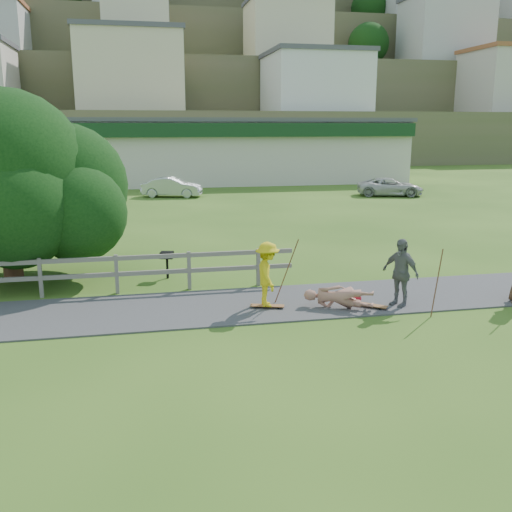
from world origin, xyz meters
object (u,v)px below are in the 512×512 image
object	(u,v)px
car_white	(390,187)
spectator_b	(400,273)
bbq	(167,265)
skater_fallen	(338,297)
car_silver	(172,187)
skater_rider	(267,278)
tree	(7,204)

from	to	relation	value
car_white	spectator_b	bearing A→B (deg)	171.95
car_white	bbq	size ratio (longest dim) A/B	5.10
skater_fallen	car_silver	xyz separation A→B (m)	(-2.73, 24.12, 0.31)
skater_rider	spectator_b	bearing A→B (deg)	-94.43
car_silver	spectator_b	bearing A→B (deg)	-154.39
bbq	car_white	bearing A→B (deg)	65.06
skater_rider	car_white	bearing A→B (deg)	-28.47
skater_rider	spectator_b	distance (m)	3.41
skater_fallen	car_white	bearing A→B (deg)	-0.56
car_silver	skater_rider	bearing A→B (deg)	-162.25
car_white	skater_rider	bearing A→B (deg)	164.48
spectator_b	car_white	world-z (taller)	spectator_b
spectator_b	bbq	world-z (taller)	spectator_b
spectator_b	car_white	size ratio (longest dim) A/B	0.42
bbq	spectator_b	bearing A→B (deg)	-19.03
skater_rider	spectator_b	world-z (taller)	spectator_b
spectator_b	tree	xyz separation A→B (m)	(-10.29, 4.85, 1.41)
skater_rider	tree	world-z (taller)	tree
car_white	tree	world-z (taller)	tree
car_silver	bbq	size ratio (longest dim) A/B	4.62
skater_fallen	tree	bearing A→B (deg)	88.11
car_silver	tree	world-z (taller)	tree
skater_rider	bbq	size ratio (longest dim) A/B	1.97
skater_rider	bbq	bearing A→B (deg)	36.35
bbq	car_silver	bearing A→B (deg)	102.00
tree	bbq	bearing A→B (deg)	-10.80
car_silver	bbq	world-z (taller)	car_silver
car_silver	skater_fallen	bearing A→B (deg)	-158.12
car_white	tree	size ratio (longest dim) A/B	0.54
spectator_b	car_white	xyz separation A→B (m)	(9.76, 21.90, -0.30)
skater_rider	car_silver	bearing A→B (deg)	5.34
skater_fallen	tree	xyz separation A→B (m)	(-8.67, 4.78, 1.98)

